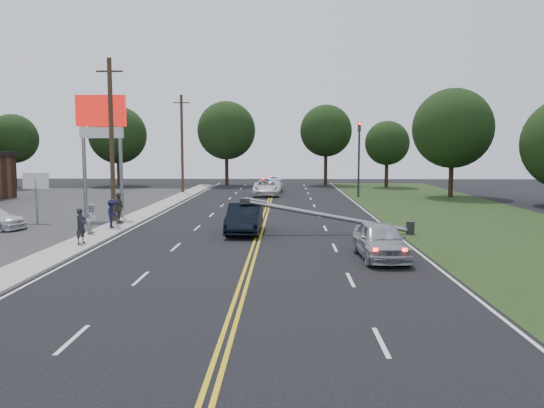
{
  "coord_description": "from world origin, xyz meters",
  "views": [
    {
      "loc": [
        1.43,
        -20.21,
        4.58
      ],
      "look_at": [
        0.71,
        7.22,
        1.7
      ],
      "focal_mm": 35.0,
      "sensor_mm": 36.0,
      "label": 1
    }
  ],
  "objects_px": {
    "fallen_streetlight": "(337,217)",
    "waiting_sedan": "(380,240)",
    "emergency_a": "(266,188)",
    "pylon_sign": "(101,126)",
    "crashed_sedan": "(245,218)",
    "bystander_d": "(119,208)",
    "bystander_b": "(92,219)",
    "emergency_b": "(273,186)",
    "utility_pole_far": "(182,144)",
    "bystander_a": "(81,226)",
    "traffic_signal": "(359,152)",
    "small_sign": "(36,185)",
    "bystander_c": "(112,213)",
    "utility_pole_mid": "(112,140)"
  },
  "relations": [
    {
      "from": "utility_pole_mid",
      "to": "crashed_sedan",
      "type": "distance_m",
      "value": 10.13
    },
    {
      "from": "utility_pole_mid",
      "to": "bystander_a",
      "type": "distance_m",
      "value": 8.9
    },
    {
      "from": "utility_pole_far",
      "to": "emergency_a",
      "type": "height_order",
      "value": "utility_pole_far"
    },
    {
      "from": "emergency_a",
      "to": "emergency_b",
      "type": "xyz_separation_m",
      "value": [
        0.61,
        4.39,
        -0.11
      ]
    },
    {
      "from": "utility_pole_mid",
      "to": "bystander_d",
      "type": "relative_size",
      "value": 5.36
    },
    {
      "from": "utility_pole_far",
      "to": "crashed_sedan",
      "type": "distance_m",
      "value": 27.39
    },
    {
      "from": "bystander_a",
      "to": "emergency_a",
      "type": "bearing_deg",
      "value": 2.25
    },
    {
      "from": "utility_pole_mid",
      "to": "waiting_sedan",
      "type": "height_order",
      "value": "utility_pole_mid"
    },
    {
      "from": "utility_pole_far",
      "to": "bystander_d",
      "type": "distance_m",
      "value": 23.45
    },
    {
      "from": "bystander_a",
      "to": "traffic_signal",
      "type": "bearing_deg",
      "value": -14.41
    },
    {
      "from": "fallen_streetlight",
      "to": "waiting_sedan",
      "type": "distance_m",
      "value": 6.42
    },
    {
      "from": "pylon_sign",
      "to": "small_sign",
      "type": "relative_size",
      "value": 2.58
    },
    {
      "from": "emergency_b",
      "to": "bystander_c",
      "type": "distance_m",
      "value": 27.71
    },
    {
      "from": "utility_pole_far",
      "to": "pylon_sign",
      "type": "bearing_deg",
      "value": -93.72
    },
    {
      "from": "utility_pole_far",
      "to": "crashed_sedan",
      "type": "bearing_deg",
      "value": -71.93
    },
    {
      "from": "bystander_b",
      "to": "bystander_d",
      "type": "bearing_deg",
      "value": -3.71
    },
    {
      "from": "emergency_a",
      "to": "bystander_c",
      "type": "xyz_separation_m",
      "value": [
        -7.9,
        -21.98,
        0.17
      ]
    },
    {
      "from": "traffic_signal",
      "to": "utility_pole_far",
      "type": "height_order",
      "value": "utility_pole_far"
    },
    {
      "from": "bystander_a",
      "to": "bystander_b",
      "type": "height_order",
      "value": "bystander_a"
    },
    {
      "from": "small_sign",
      "to": "bystander_c",
      "type": "distance_m",
      "value": 6.41
    },
    {
      "from": "emergency_b",
      "to": "emergency_a",
      "type": "bearing_deg",
      "value": -94.4
    },
    {
      "from": "crashed_sedan",
      "to": "emergency_b",
      "type": "bearing_deg",
      "value": 88.66
    },
    {
      "from": "emergency_b",
      "to": "bystander_a",
      "type": "relative_size",
      "value": 2.67
    },
    {
      "from": "traffic_signal",
      "to": "bystander_d",
      "type": "relative_size",
      "value": 3.78
    },
    {
      "from": "fallen_streetlight",
      "to": "waiting_sedan",
      "type": "xyz_separation_m",
      "value": [
        1.19,
        -6.31,
        -0.15
      ]
    },
    {
      "from": "emergency_b",
      "to": "crashed_sedan",
      "type": "bearing_deg",
      "value": -88.48
    },
    {
      "from": "crashed_sedan",
      "to": "bystander_a",
      "type": "bearing_deg",
      "value": -150.34
    },
    {
      "from": "utility_pole_far",
      "to": "emergency_b",
      "type": "xyz_separation_m",
      "value": [
        9.32,
        1.61,
        -4.43
      ]
    },
    {
      "from": "waiting_sedan",
      "to": "utility_pole_mid",
      "type": "bearing_deg",
      "value": 141.94
    },
    {
      "from": "utility_pole_mid",
      "to": "emergency_b",
      "type": "relative_size",
      "value": 2.23
    },
    {
      "from": "fallen_streetlight",
      "to": "bystander_c",
      "type": "xyz_separation_m",
      "value": [
        -12.58,
        1.24,
        0.02
      ]
    },
    {
      "from": "utility_pole_far",
      "to": "bystander_d",
      "type": "relative_size",
      "value": 5.36
    },
    {
      "from": "crashed_sedan",
      "to": "bystander_a",
      "type": "xyz_separation_m",
      "value": [
        -7.39,
        -4.1,
        0.15
      ]
    },
    {
      "from": "emergency_a",
      "to": "pylon_sign",
      "type": "bearing_deg",
      "value": -122.18
    },
    {
      "from": "crashed_sedan",
      "to": "bystander_d",
      "type": "distance_m",
      "value": 8.18
    },
    {
      "from": "fallen_streetlight",
      "to": "bystander_d",
      "type": "bearing_deg",
      "value": 167.12
    },
    {
      "from": "pylon_sign",
      "to": "bystander_d",
      "type": "relative_size",
      "value": 4.29
    },
    {
      "from": "utility_pole_mid",
      "to": "bystander_a",
      "type": "xyz_separation_m",
      "value": [
        1.0,
        -7.83,
        -4.12
      ]
    },
    {
      "from": "emergency_b",
      "to": "bystander_a",
      "type": "xyz_separation_m",
      "value": [
        -8.32,
        -31.44,
        0.31
      ]
    },
    {
      "from": "small_sign",
      "to": "bystander_a",
      "type": "distance_m",
      "value": 9.84
    },
    {
      "from": "waiting_sedan",
      "to": "bystander_c",
      "type": "height_order",
      "value": "bystander_c"
    },
    {
      "from": "crashed_sedan",
      "to": "bystander_b",
      "type": "xyz_separation_m",
      "value": [
        -7.96,
        -1.08,
        0.09
      ]
    },
    {
      "from": "fallen_streetlight",
      "to": "emergency_a",
      "type": "relative_size",
      "value": 1.71
    },
    {
      "from": "bystander_b",
      "to": "pylon_sign",
      "type": "bearing_deg",
      "value": 13.94
    },
    {
      "from": "traffic_signal",
      "to": "crashed_sedan",
      "type": "xyz_separation_m",
      "value": [
        -9.11,
        -21.72,
        -3.39
      ]
    },
    {
      "from": "traffic_signal",
      "to": "bystander_a",
      "type": "height_order",
      "value": "traffic_signal"
    },
    {
      "from": "pylon_sign",
      "to": "waiting_sedan",
      "type": "xyz_separation_m",
      "value": [
        15.87,
        -12.31,
        -5.23
      ]
    },
    {
      "from": "emergency_a",
      "to": "bystander_d",
      "type": "height_order",
      "value": "bystander_d"
    },
    {
      "from": "crashed_sedan",
      "to": "emergency_a",
      "type": "distance_m",
      "value": 22.95
    },
    {
      "from": "utility_pole_mid",
      "to": "bystander_d",
      "type": "height_order",
      "value": "utility_pole_mid"
    }
  ]
}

